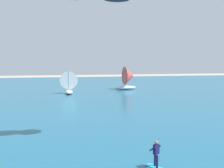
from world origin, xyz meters
The scene contains 4 objects.
ocean centered at (0.00, 51.77, 0.05)m, with size 160.00×90.00×0.10m, color #1E607F.
kitesurfer centered at (3.41, 13.64, 0.70)m, with size 1.49×1.97×1.67m.
sailboat_anchored_offshore centered at (-0.62, 50.85, 2.24)m, with size 3.37×3.98×4.66m.
sailboat_far_left centered at (11.86, 55.15, 2.57)m, with size 4.68×4.00×5.40m.
Camera 1 is at (-2.30, -1.74, 6.68)m, focal length 44.95 mm.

